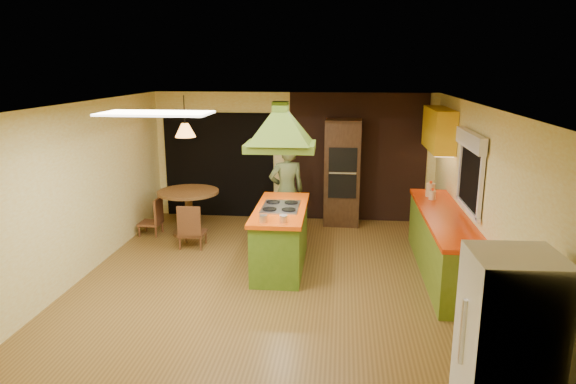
# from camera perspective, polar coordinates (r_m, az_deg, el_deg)

# --- Properties ---
(ground) EXTENTS (6.50, 6.50, 0.00)m
(ground) POSITION_cam_1_polar(r_m,az_deg,el_deg) (7.39, -1.86, -10.04)
(ground) COLOR brown
(ground) RESTS_ON ground
(room_walls) EXTENTS (5.50, 6.50, 6.50)m
(room_walls) POSITION_cam_1_polar(r_m,az_deg,el_deg) (6.98, -1.94, -0.62)
(room_walls) COLOR #FCF6B5
(room_walls) RESTS_ON ground
(ceiling_plane) EXTENTS (6.50, 6.50, 0.00)m
(ceiling_plane) POSITION_cam_1_polar(r_m,az_deg,el_deg) (6.78, -2.03, 9.67)
(ceiling_plane) COLOR silver
(ceiling_plane) RESTS_ON room_walls
(brick_panel) EXTENTS (2.64, 0.03, 2.50)m
(brick_panel) POSITION_cam_1_polar(r_m,az_deg,el_deg) (10.08, 7.71, 3.78)
(brick_panel) COLOR #381E14
(brick_panel) RESTS_ON ground
(nook_opening) EXTENTS (2.20, 0.03, 2.10)m
(nook_opening) POSITION_cam_1_polar(r_m,az_deg,el_deg) (10.41, -7.66, 2.97)
(nook_opening) COLOR black
(nook_opening) RESTS_ON ground
(right_counter) EXTENTS (0.62, 3.05, 0.92)m
(right_counter) POSITION_cam_1_polar(r_m,az_deg,el_deg) (7.86, 16.81, -5.54)
(right_counter) COLOR olive
(right_counter) RESTS_ON ground
(upper_cabinets) EXTENTS (0.34, 1.40, 0.70)m
(upper_cabinets) POSITION_cam_1_polar(r_m,az_deg,el_deg) (9.10, 16.41, 6.71)
(upper_cabinets) COLOR yellow
(upper_cabinets) RESTS_ON room_walls
(window_right) EXTENTS (0.12, 1.35, 1.06)m
(window_right) POSITION_cam_1_polar(r_m,az_deg,el_deg) (7.41, 19.66, 3.54)
(window_right) COLOR black
(window_right) RESTS_ON room_walls
(fluor_panel) EXTENTS (1.20, 0.60, 0.03)m
(fluor_panel) POSITION_cam_1_polar(r_m,az_deg,el_deg) (5.89, -14.51, 8.46)
(fluor_panel) COLOR white
(fluor_panel) RESTS_ON ceiling_plane
(kitchen_island) EXTENTS (0.77, 1.88, 0.95)m
(kitchen_island) POSITION_cam_1_polar(r_m,az_deg,el_deg) (7.80, -0.81, -4.98)
(kitchen_island) COLOR #578120
(kitchen_island) RESTS_ON ground
(range_hood) EXTENTS (1.02, 0.74, 0.79)m
(range_hood) POSITION_cam_1_polar(r_m,az_deg,el_deg) (7.42, -0.86, 8.12)
(range_hood) COLOR #51721C
(range_hood) RESTS_ON ceiling_plane
(man) EXTENTS (0.74, 0.61, 1.73)m
(man) POSITION_cam_1_polar(r_m,az_deg,el_deg) (8.93, -0.15, 0.06)
(man) COLOR #48542C
(man) RESTS_ON ground
(refrigerator) EXTENTS (0.69, 0.66, 1.62)m
(refrigerator) POSITION_cam_1_polar(r_m,az_deg,el_deg) (4.56, 23.13, -15.99)
(refrigerator) COLOR white
(refrigerator) RESTS_ON ground
(wall_oven) EXTENTS (0.69, 0.62, 2.02)m
(wall_oven) POSITION_cam_1_polar(r_m,az_deg,el_deg) (9.84, 6.08, 2.17)
(wall_oven) COLOR #442A16
(wall_oven) RESTS_ON ground
(dining_table) EXTENTS (1.09, 1.09, 0.81)m
(dining_table) POSITION_cam_1_polar(r_m,az_deg,el_deg) (9.42, -10.97, -1.27)
(dining_table) COLOR brown
(dining_table) RESTS_ON ground
(chair_left) EXTENTS (0.38, 0.38, 0.68)m
(chair_left) POSITION_cam_1_polar(r_m,az_deg,el_deg) (9.62, -15.07, -2.64)
(chair_left) COLOR brown
(chair_left) RESTS_ON ground
(chair_near) EXTENTS (0.42, 0.42, 0.76)m
(chair_near) POSITION_cam_1_polar(r_m,az_deg,el_deg) (8.81, -10.58, -3.65)
(chair_near) COLOR brown
(chair_near) RESTS_ON ground
(pendant_lamp) EXTENTS (0.43, 0.43, 0.23)m
(pendant_lamp) POSITION_cam_1_polar(r_m,az_deg,el_deg) (9.17, -11.35, 6.74)
(pendant_lamp) COLOR #FF9E3F
(pendant_lamp) RESTS_ON ceiling_plane
(canister_large) EXTENTS (0.18, 0.18, 0.22)m
(canister_large) POSITION_cam_1_polar(r_m,az_deg,el_deg) (8.67, 15.54, 0.23)
(canister_large) COLOR beige
(canister_large) RESTS_ON right_counter
(canister_medium) EXTENTS (0.14, 0.14, 0.18)m
(canister_medium) POSITION_cam_1_polar(r_m,az_deg,el_deg) (8.67, 15.53, 0.13)
(canister_medium) COLOR beige
(canister_medium) RESTS_ON right_counter
(canister_small) EXTENTS (0.12, 0.12, 0.14)m
(canister_small) POSITION_cam_1_polar(r_m,az_deg,el_deg) (8.48, 15.75, -0.33)
(canister_small) COLOR beige
(canister_small) RESTS_ON right_counter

